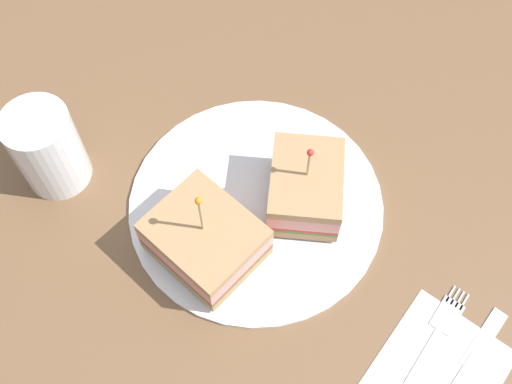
# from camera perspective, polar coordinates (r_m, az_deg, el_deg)

# --- Properties ---
(ground_plane) EXTENTS (1.08, 1.08, 0.02)m
(ground_plane) POSITION_cam_1_polar(r_m,az_deg,el_deg) (0.68, -0.00, -1.61)
(ground_plane) COLOR brown
(plate) EXTENTS (0.27, 0.27, 0.01)m
(plate) POSITION_cam_1_polar(r_m,az_deg,el_deg) (0.67, -0.00, -1.03)
(plate) COLOR white
(plate) RESTS_ON ground_plane
(sandwich_half_front) EXTENTS (0.12, 0.11, 0.11)m
(sandwich_half_front) POSITION_cam_1_polar(r_m,az_deg,el_deg) (0.62, -4.67, -4.31)
(sandwich_half_front) COLOR tan
(sandwich_half_front) RESTS_ON plate
(sandwich_half_back) EXTENTS (0.10, 0.11, 0.10)m
(sandwich_half_back) POSITION_cam_1_polar(r_m,az_deg,el_deg) (0.64, 4.55, 0.47)
(sandwich_half_back) COLOR tan
(sandwich_half_back) RESTS_ON plate
(drink_glass) EXTENTS (0.07, 0.07, 0.10)m
(drink_glass) POSITION_cam_1_polar(r_m,az_deg,el_deg) (0.69, -18.42, 3.54)
(drink_glass) COLOR silver
(drink_glass) RESTS_ON ground_plane
(napkin) EXTENTS (0.13, 0.14, 0.00)m
(napkin) POSITION_cam_1_polar(r_m,az_deg,el_deg) (0.63, 16.43, -15.33)
(napkin) COLOR beige
(napkin) RESTS_ON ground_plane
(fork) EXTENTS (0.03, 0.12, 0.00)m
(fork) POSITION_cam_1_polar(r_m,az_deg,el_deg) (0.64, 16.56, -11.69)
(fork) COLOR silver
(fork) RESTS_ON ground_plane
(knife) EXTENTS (0.04, 0.12, 0.00)m
(knife) POSITION_cam_1_polar(r_m,az_deg,el_deg) (0.65, 19.42, -13.72)
(knife) COLOR silver
(knife) RESTS_ON ground_plane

